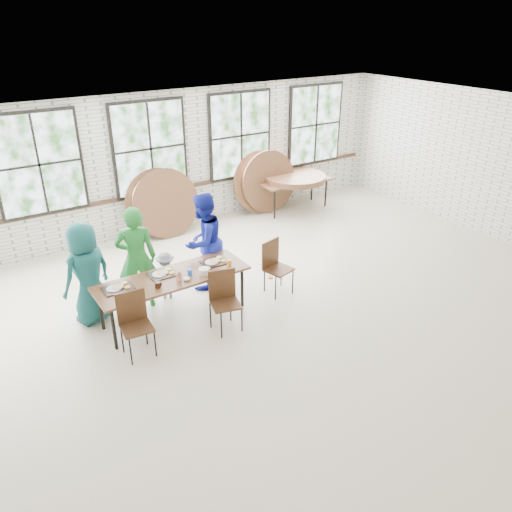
{
  "coord_description": "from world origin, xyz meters",
  "views": [
    {
      "loc": [
        -3.75,
        -5.37,
        4.44
      ],
      "look_at": [
        0.0,
        0.4,
        1.05
      ],
      "focal_mm": 35.0,
      "sensor_mm": 36.0,
      "label": 1
    }
  ],
  "objects_px": {
    "chair_near_left": "(134,318)",
    "dining_table": "(173,280)",
    "storage_table": "(295,182)",
    "chair_near_right": "(224,295)"
  },
  "relations": [
    {
      "from": "chair_near_right",
      "to": "storage_table",
      "type": "bearing_deg",
      "value": 56.02
    },
    {
      "from": "chair_near_right",
      "to": "storage_table",
      "type": "distance_m",
      "value": 5.35
    },
    {
      "from": "dining_table",
      "to": "storage_table",
      "type": "xyz_separation_m",
      "value": [
        4.55,
        2.89,
        -0.0
      ]
    },
    {
      "from": "dining_table",
      "to": "chair_near_left",
      "type": "relative_size",
      "value": 2.54
    },
    {
      "from": "dining_table",
      "to": "chair_near_right",
      "type": "relative_size",
      "value": 2.54
    },
    {
      "from": "dining_table",
      "to": "chair_near_right",
      "type": "bearing_deg",
      "value": -51.11
    },
    {
      "from": "chair_near_left",
      "to": "chair_near_right",
      "type": "relative_size",
      "value": 1.0
    },
    {
      "from": "dining_table",
      "to": "chair_near_left",
      "type": "xyz_separation_m",
      "value": [
        -0.83,
        -0.51,
        -0.13
      ]
    },
    {
      "from": "chair_near_left",
      "to": "dining_table",
      "type": "bearing_deg",
      "value": 36.36
    },
    {
      "from": "dining_table",
      "to": "storage_table",
      "type": "bearing_deg",
      "value": 31.62
    }
  ]
}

